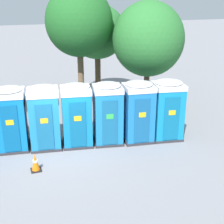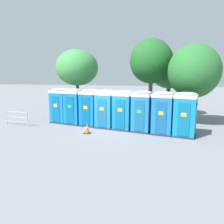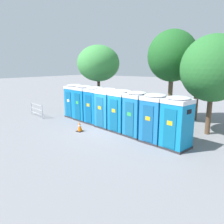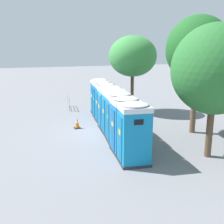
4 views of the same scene
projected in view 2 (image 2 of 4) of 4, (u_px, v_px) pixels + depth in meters
ground_plane at (112, 130)px, 14.11m from camera, size 120.00×120.00×0.00m
portapotty_0 at (60, 105)px, 16.14m from camera, size 1.40×1.37×2.54m
portapotty_1 at (74, 106)px, 15.58m from camera, size 1.40×1.38×2.54m
portapotty_2 at (90, 107)px, 15.06m from camera, size 1.32×1.35×2.54m
portapotty_3 at (106, 109)px, 14.49m from camera, size 1.37×1.38×2.54m
portapotty_4 at (123, 110)px, 13.98m from camera, size 1.38×1.39×2.54m
portapotty_5 at (142, 111)px, 13.44m from camera, size 1.37×1.40×2.54m
portapotty_6 at (163, 113)px, 12.88m from camera, size 1.36×1.36×2.54m
portapotty_7 at (185, 114)px, 12.38m from camera, size 1.43×1.41×2.54m
street_tree_0 at (194, 71)px, 14.94m from camera, size 3.54×3.54×5.60m
street_tree_1 at (169, 71)px, 18.26m from camera, size 3.22×3.22×5.39m
street_tree_2 at (151, 62)px, 17.13m from camera, size 3.36×3.36×6.31m
street_tree_3 at (77, 68)px, 17.93m from camera, size 3.46×3.46×5.56m
traffic_cone at (87, 128)px, 13.13m from camera, size 0.36×0.36×0.64m
event_barrier at (17, 117)px, 15.23m from camera, size 2.03×0.43×1.05m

